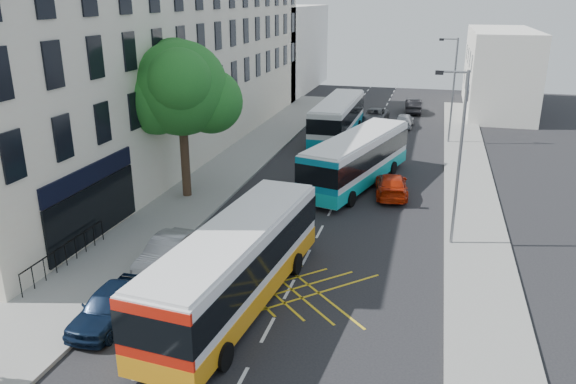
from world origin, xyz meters
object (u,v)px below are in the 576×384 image
Objects in this scene: lamp_far at (452,85)px; parked_car_silver at (168,252)px; distant_car_dark at (413,106)px; bus_far at (338,118)px; parked_car_blue at (110,306)px; bus_mid at (357,159)px; distant_car_grey at (375,116)px; street_tree at (180,89)px; distant_car_silver at (404,120)px; lamp_near at (458,150)px; bus_near at (236,264)px; red_hatchback at (391,185)px.

lamp_far is 28.23m from parked_car_silver.
bus_far is at bearing 61.68° from distant_car_dark.
distant_car_dark reaches higher than parked_car_blue.
bus_mid is at bearing 70.08° from parked_car_blue.
street_tree is at bearing -105.43° from distant_car_grey.
street_tree is 25.34m from distant_car_silver.
distant_car_silver is at bearing 48.13° from bus_far.
lamp_far is at bearing 100.85° from distant_car_dark.
distant_car_dark is at bearing 105.35° from lamp_far.
distant_car_dark is at bearing 64.96° from distant_car_grey.
lamp_near is at bearing 39.71° from parked_car_blue.
lamp_far is 1.98× the size of parked_car_silver.
lamp_near is 15.93m from parked_car_blue.
lamp_near is 13.54m from parked_car_silver.
bus_far is 2.48× the size of distant_car_grey.
distant_car_grey is at bearing 108.06° from bus_mid.
bus_mid is at bearing 27.87° from street_tree.
distant_car_grey is at bearing 82.44° from parked_car_silver.
bus_near is at bearing -27.47° from parked_car_silver.
lamp_far is at bearing 49.19° from street_tree.
parked_car_silver is (-11.80, -25.34, -3.95)m from lamp_far.
street_tree reaches higher than bus_mid.
parked_car_blue is 35.96m from distant_car_silver.
lamp_near is at bearing -39.78° from bus_mid.
lamp_far reaches higher than bus_far.
bus_near is 2.51× the size of distant_car_grey.
distant_car_grey is at bearing 81.17° from parked_car_blue.
bus_far is 7.17m from distant_car_grey.
parked_car_blue is (2.91, -12.92, -5.62)m from street_tree.
lamp_far is 0.70× the size of bus_mid.
bus_far is at bearing 85.08° from parked_car_silver.
distant_car_dark is at bearing 68.49° from street_tree.
bus_mid reaches higher than parked_car_blue.
red_hatchback is (-3.24, 6.39, -3.97)m from lamp_near.
street_tree is at bearing 128.37° from bus_near.
lamp_far reaches higher than red_hatchback.
street_tree is 1.10× the size of lamp_far.
bus_mid is 3.07× the size of distant_car_silver.
lamp_near is 0.70× the size of bus_mid.
distant_car_silver is (8.10, 35.03, -0.04)m from parked_car_blue.
lamp_near reaches higher than parked_car_blue.
bus_far is at bearing -104.87° from distant_car_grey.
street_tree is 1.98× the size of red_hatchback.
distant_car_silver is at bearing 77.12° from parked_car_silver.
distant_car_dark is at bearing 66.73° from bus_far.
street_tree is at bearing 63.99° from distant_car_dark.
parked_car_silver is (-11.80, -5.34, -3.95)m from lamp_near.
distant_car_dark is (0.42, 6.88, 0.08)m from distant_car_silver.
parked_car_blue is at bearing -94.31° from distant_car_grey.
parked_car_blue is (-6.29, -17.78, -0.98)m from bus_mid.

